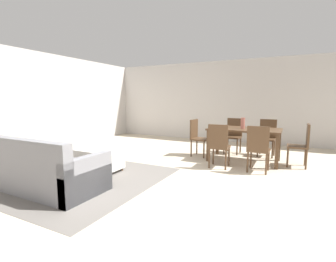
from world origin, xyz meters
name	(u,v)px	position (x,y,z in m)	size (l,w,h in m)	color
ground_plane	(166,190)	(0.00, 0.00, 0.00)	(10.80, 10.80, 0.00)	beige
wall_back	(235,101)	(0.00, 5.00, 1.35)	(9.00, 0.12, 2.70)	beige
wall_left	(17,102)	(-4.50, 0.50, 1.35)	(0.12, 11.00, 2.70)	beige
area_rug	(74,178)	(-1.76, -0.24, 0.00)	(3.00, 2.80, 0.01)	slate
couch	(40,171)	(-1.81, -0.85, 0.29)	(2.06, 0.91, 0.86)	gray
ottoman_table	(98,159)	(-1.71, 0.33, 0.24)	(0.99, 0.49, 0.42)	silver
dining_table	(244,133)	(0.77, 2.44, 0.66)	(1.57, 0.91, 0.76)	#513823
dining_chair_near_left	(219,143)	(0.41, 1.59, 0.52)	(0.42, 0.42, 0.92)	#513823
dining_chair_near_right	(258,146)	(1.17, 1.63, 0.52)	(0.41, 0.41, 0.92)	#513823
dining_chair_far_left	(234,133)	(0.36, 3.22, 0.52)	(0.42, 0.42, 0.92)	#513823
dining_chair_far_right	(267,135)	(1.19, 3.26, 0.52)	(0.42, 0.42, 0.92)	#513823
dining_chair_head_east	(302,143)	(1.94, 2.46, 0.52)	(0.41, 0.41, 0.92)	#513823
dining_chair_head_west	(197,135)	(-0.38, 2.46, 0.52)	(0.43, 0.43, 0.92)	#513823
vase_centerpiece	(243,123)	(0.73, 2.39, 0.88)	(0.09, 0.09, 0.25)	#B26659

